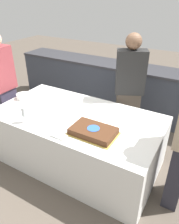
{
  "coord_description": "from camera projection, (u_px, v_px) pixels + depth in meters",
  "views": [
    {
      "loc": [
        1.32,
        -1.94,
        2.09
      ],
      "look_at": [
        0.19,
        0.0,
        0.83
      ],
      "focal_mm": 35.0,
      "sensor_mm": 36.0,
      "label": 1
    }
  ],
  "objects": [
    {
      "name": "person_cutting_cake",
      "position": [
        129.0,
        91.0,
        3.08
      ],
      "size": [
        0.44,
        0.35,
        1.63
      ],
      "rotation": [
        0.0,
        0.0,
        -2.69
      ],
      "color": "#4C4238",
      "rests_on": "ground_plane"
    },
    {
      "name": "dining_table",
      "position": [
        77.0,
        139.0,
        2.89
      ],
      "size": [
        2.1,
        1.13,
        0.73
      ],
      "color": "silver",
      "rests_on": "ground_plane"
    },
    {
      "name": "utensil_pile",
      "position": [
        58.0,
        136.0,
        2.31
      ],
      "size": [
        0.18,
        0.09,
        0.02
      ],
      "color": "white",
      "rests_on": "dining_table"
    },
    {
      "name": "back_counter",
      "position": [
        125.0,
        89.0,
        4.08
      ],
      "size": [
        4.4,
        0.58,
        0.92
      ],
      "color": "#333842",
      "rests_on": "ground_plane"
    },
    {
      "name": "person_seated_left",
      "position": [
        4.0,
        87.0,
        3.21
      ],
      "size": [
        0.2,
        0.35,
        1.61
      ],
      "rotation": [
        0.0,
        0.0,
        1.57
      ],
      "color": "#383347",
      "rests_on": "ground_plane"
    },
    {
      "name": "cake",
      "position": [
        93.0,
        131.0,
        2.34
      ],
      "size": [
        0.51,
        0.34,
        0.07
      ],
      "color": "gold",
      "rests_on": "dining_table"
    },
    {
      "name": "side_plate_near_cake",
      "position": [
        110.0,
        122.0,
        2.57
      ],
      "size": [
        0.2,
        0.2,
        0.0
      ],
      "color": "white",
      "rests_on": "dining_table"
    },
    {
      "name": "plate_stack",
      "position": [
        23.0,
        96.0,
        3.11
      ],
      "size": [
        0.19,
        0.19,
        0.07
      ],
      "color": "white",
      "rests_on": "dining_table"
    },
    {
      "name": "ground_plane",
      "position": [
        78.0,
        160.0,
        3.07
      ],
      "size": [
        14.0,
        14.0,
        0.0
      ],
      "primitive_type": "plane",
      "color": "brown"
    },
    {
      "name": "wine_glass",
      "position": [
        24.0,
        112.0,
        2.5
      ],
      "size": [
        0.06,
        0.06,
        0.2
      ],
      "color": "white",
      "rests_on": "dining_table"
    }
  ]
}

